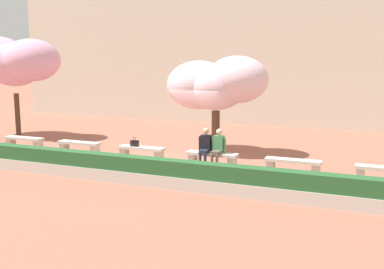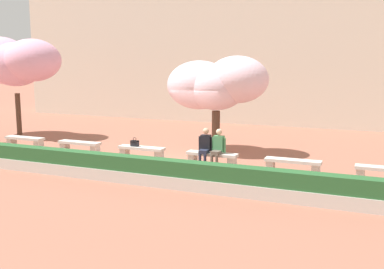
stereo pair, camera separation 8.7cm
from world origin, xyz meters
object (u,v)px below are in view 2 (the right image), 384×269
(stone_bench_east_end, at_px, (293,164))
(cherry_tree_secondary, at_px, (14,62))
(person_seated_left, at_px, (205,145))
(stone_bench_near_west, at_px, (80,145))
(stone_bench_center, at_px, (141,151))
(cherry_tree_main, at_px, (216,84))
(stone_bench_west_end, at_px, (25,140))
(handbag, at_px, (135,143))
(stone_bench_near_east, at_px, (212,157))
(person_seated_right, at_px, (218,146))

(stone_bench_east_end, height_order, cherry_tree_secondary, cherry_tree_secondary)
(stone_bench_east_end, xyz_separation_m, person_seated_left, (-3.01, -0.05, 0.40))
(stone_bench_near_west, height_order, stone_bench_center, same)
(cherry_tree_main, bearing_deg, stone_bench_west_end, -164.32)
(stone_bench_center, bearing_deg, stone_bench_near_west, 180.00)
(stone_bench_east_end, height_order, cherry_tree_main, cherry_tree_main)
(stone_bench_near_west, xyz_separation_m, handbag, (2.50, -0.02, 0.28))
(stone_bench_near_east, bearing_deg, person_seated_right, -12.75)
(stone_bench_near_west, relative_size, person_seated_right, 1.39)
(stone_bench_near_east, bearing_deg, stone_bench_west_end, 180.00)
(stone_bench_near_east, xyz_separation_m, person_seated_right, (0.24, -0.05, 0.40))
(stone_bench_center, xyz_separation_m, handbag, (-0.27, -0.02, 0.28))
(stone_bench_near_west, distance_m, cherry_tree_secondary, 6.36)
(stone_bench_west_end, xyz_separation_m, stone_bench_east_end, (11.08, 0.00, 0.00))
(person_seated_left, height_order, cherry_tree_main, cherry_tree_main)
(stone_bench_near_west, bearing_deg, cherry_tree_secondary, 158.12)
(stone_bench_west_end, distance_m, person_seated_right, 8.56)
(stone_bench_west_end, distance_m, stone_bench_east_end, 11.08)
(handbag, bearing_deg, cherry_tree_main, 42.36)
(stone_bench_center, distance_m, handbag, 0.39)
(person_seated_right, height_order, cherry_tree_secondary, cherry_tree_secondary)
(person_seated_left, relative_size, cherry_tree_secondary, 0.27)
(stone_bench_near_east, height_order, handbag, handbag)
(cherry_tree_main, bearing_deg, person_seated_left, -79.23)
(stone_bench_near_west, relative_size, person_seated_left, 1.39)
(handbag, bearing_deg, stone_bench_west_end, 179.73)
(stone_bench_west_end, bearing_deg, stone_bench_east_end, 0.00)
(stone_bench_east_end, bearing_deg, cherry_tree_secondary, 171.34)
(stone_bench_west_end, distance_m, cherry_tree_main, 8.30)
(stone_bench_center, relative_size, cherry_tree_main, 0.45)
(cherry_tree_secondary, bearing_deg, cherry_tree_main, 0.63)
(handbag, bearing_deg, stone_bench_center, 5.23)
(person_seated_left, distance_m, cherry_tree_secondary, 10.97)
(stone_bench_east_end, distance_m, cherry_tree_main, 4.69)
(person_seated_right, distance_m, cherry_tree_main, 3.10)
(stone_bench_west_end, distance_m, stone_bench_near_east, 8.31)
(stone_bench_west_end, distance_m, handbag, 5.28)
(stone_bench_near_east, relative_size, cherry_tree_secondary, 0.37)
(stone_bench_near_west, bearing_deg, stone_bench_west_end, 180.00)
(stone_bench_center, distance_m, stone_bench_east_end, 5.54)
(person_seated_left, bearing_deg, person_seated_right, -0.01)
(stone_bench_near_west, distance_m, stone_bench_east_end, 8.31)
(stone_bench_near_east, distance_m, cherry_tree_main, 3.27)
(stone_bench_near_east, height_order, cherry_tree_secondary, cherry_tree_secondary)
(cherry_tree_main, bearing_deg, handbag, -137.64)
(stone_bench_east_end, bearing_deg, stone_bench_center, 180.00)
(stone_bench_west_end, relative_size, stone_bench_near_west, 1.00)
(stone_bench_center, bearing_deg, stone_bench_east_end, 0.00)
(stone_bench_center, height_order, person_seated_right, person_seated_right)
(stone_bench_near_east, xyz_separation_m, stone_bench_east_end, (2.77, 0.00, 0.00))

